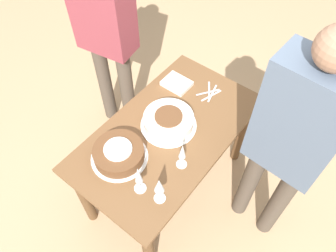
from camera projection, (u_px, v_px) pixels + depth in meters
name	position (u px, v px, depth m)	size (l,w,h in m)	color
ground_plane	(168.00, 184.00, 2.63)	(12.00, 12.00, 0.00)	tan
dining_table	(168.00, 143.00, 2.16)	(1.26, 0.72, 0.73)	brown
cake_center_white	(169.00, 121.00, 2.04)	(0.36, 0.36, 0.10)	white
cake_front_chocolate	(119.00, 153.00, 1.90)	(0.34, 0.34, 0.10)	white
wine_glass_near	(182.00, 153.00, 1.80)	(0.06, 0.06, 0.20)	silver
wine_glass_far	(138.00, 176.00, 1.70)	(0.07, 0.07, 0.22)	silver
wine_glass_extra	(159.00, 186.00, 1.66)	(0.07, 0.07, 0.21)	silver
fork_pile	(210.00, 93.00, 2.24)	(0.18, 0.12, 0.01)	silver
napkin_stack	(177.00, 83.00, 2.28)	(0.15, 0.19, 0.03)	silver
person_cutting	(104.00, 22.00, 2.21)	(0.28, 0.43, 1.73)	#4C4238
person_watching	(292.00, 138.00, 1.66)	(0.24, 0.41, 1.69)	#4C4238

